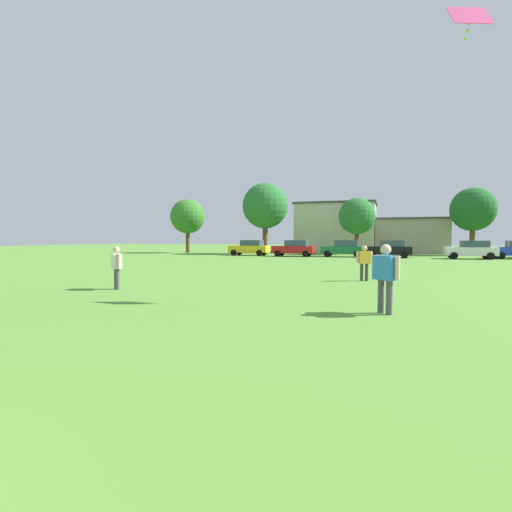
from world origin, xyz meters
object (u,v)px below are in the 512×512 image
(parked_car_red_1, at_px, (294,248))
(tree_right, at_px, (473,210))
(parked_car_yellow_0, at_px, (250,248))
(parked_car_green_2, at_px, (344,248))
(bystander_midfield, at_px, (364,260))
(kite, at_px, (469,17))
(parked_car_black_3, at_px, (389,249))
(parked_car_white_4, at_px, (471,250))
(tree_left, at_px, (265,206))
(adult_bystander, at_px, (385,273))
(tree_far_left, at_px, (188,217))
(bystander_near_trees, at_px, (117,264))
(tree_center, at_px, (357,216))

(parked_car_red_1, bearing_deg, tree_right, -154.21)
(parked_car_yellow_0, relative_size, parked_car_green_2, 1.00)
(bystander_midfield, bearing_deg, parked_car_red_1, 85.12)
(kite, xyz_separation_m, parked_car_black_3, (-2.06, 27.14, -7.96))
(parked_car_white_4, relative_size, tree_left, 0.51)
(bystander_midfield, xyz_separation_m, parked_car_black_3, (1.23, 22.71, -0.09))
(adult_bystander, xyz_separation_m, parked_car_red_1, (-9.07, 30.35, -0.20))
(parked_car_yellow_0, height_order, tree_far_left, tree_far_left)
(parked_car_green_2, xyz_separation_m, tree_far_left, (-20.29, 5.16, 3.80))
(parked_car_yellow_0, bearing_deg, parked_car_white_4, 177.73)
(parked_car_red_1, bearing_deg, tree_far_left, -20.78)
(bystander_near_trees, height_order, bystander_midfield, bystander_near_trees)
(bystander_near_trees, xyz_separation_m, parked_car_black_3, (9.98, 28.63, -0.10))
(adult_bystander, distance_m, parked_car_red_1, 31.67)
(kite, relative_size, parked_car_green_2, 0.32)
(bystander_midfield, distance_m, parked_car_black_3, 22.74)
(tree_far_left, bearing_deg, parked_car_yellow_0, -26.32)
(parked_car_yellow_0, distance_m, tree_far_left, 11.94)
(bystander_near_trees, relative_size, tree_left, 0.19)
(parked_car_green_2, bearing_deg, tree_left, -26.46)
(parked_car_black_3, xyz_separation_m, tree_center, (-3.54, 6.70, 3.57))
(kite, xyz_separation_m, tree_right, (6.72, 35.57, -3.78))
(parked_car_green_2, xyz_separation_m, parked_car_black_3, (4.39, -0.28, 0.00))
(parked_car_white_4, xyz_separation_m, tree_left, (-21.29, 5.58, 4.88))
(parked_car_green_2, relative_size, parked_car_white_4, 1.00)
(parked_car_white_4, height_order, tree_left, tree_left)
(adult_bystander, bearing_deg, parked_car_green_2, -42.90)
(parked_car_yellow_0, xyz_separation_m, parked_car_red_1, (5.14, -0.78, 0.00))
(parked_car_yellow_0, xyz_separation_m, tree_right, (23.30, 8.00, 4.18))
(adult_bystander, bearing_deg, tree_far_left, -16.41)
(adult_bystander, relative_size, tree_center, 0.27)
(bystander_near_trees, height_order, parked_car_yellow_0, parked_car_yellow_0)
(bystander_midfield, bearing_deg, tree_right, 47.24)
(adult_bystander, relative_size, parked_car_green_2, 0.41)
(bystander_near_trees, bearing_deg, parked_car_green_2, -60.69)
(tree_center, bearing_deg, bystander_near_trees, -100.32)
(kite, relative_size, tree_left, 0.16)
(bystander_near_trees, xyz_separation_m, parked_car_white_4, (17.09, 28.20, -0.10))
(tree_far_left, distance_m, tree_right, 33.59)
(bystander_near_trees, relative_size, parked_car_green_2, 0.38)
(bystander_near_trees, bearing_deg, tree_right, -76.60)
(parked_car_green_2, height_order, parked_car_black_3, same)
(parked_car_red_1, relative_size, parked_car_green_2, 1.00)
(bystander_midfield, relative_size, tree_far_left, 0.23)
(bystander_near_trees, distance_m, tree_far_left, 37.29)
(bystander_midfield, xyz_separation_m, tree_center, (-2.31, 29.41, 3.48))
(bystander_midfield, distance_m, kite, 9.62)
(parked_car_yellow_0, bearing_deg, parked_car_green_2, 179.18)
(parked_car_white_4, bearing_deg, adult_bystander, 76.20)
(parked_car_yellow_0, bearing_deg, parked_car_red_1, 171.37)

